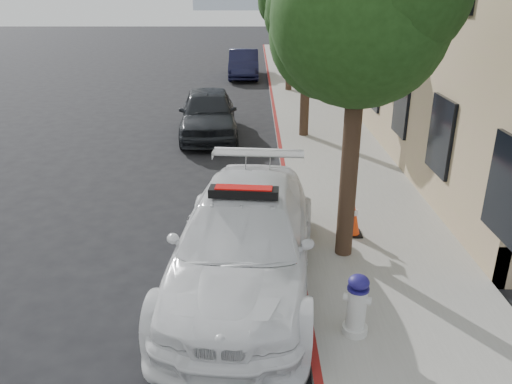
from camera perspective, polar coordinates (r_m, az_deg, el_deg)
The scene contains 10 objects.
ground at distance 11.16m, azimuth -6.70°, elevation -2.56°, with size 120.00×120.00×0.00m, color black.
sidewalk at distance 20.72m, azimuth 6.37°, elevation 9.31°, with size 3.20×50.00×0.15m, color gray.
curb_strip at distance 20.60m, azimuth 2.06°, elevation 9.36°, with size 0.12×50.00×0.15m, color maroon.
tree_near at distance 8.23m, azimuth 12.12°, elevation 19.14°, with size 2.92×2.82×5.62m.
tree_mid at distance 16.15m, azimuth 6.11°, elevation 20.36°, with size 2.77×2.64×5.43m.
police_car at distance 8.23m, azimuth -1.35°, elevation -5.60°, with size 2.78×5.75×1.76m.
parked_car_mid at distance 17.03m, azimuth -5.49°, elevation 9.01°, with size 1.87×4.64×1.58m, color black.
parked_car_far at distance 28.79m, azimuth -1.41°, elevation 14.44°, with size 1.61×4.62×1.52m, color black.
fire_hydrant at distance 7.18m, azimuth 11.45°, elevation -12.59°, with size 0.39×0.36×0.93m.
traffic_cone at distance 9.92m, azimuth 11.05°, elevation -2.96°, with size 0.37×0.37×0.70m.
Camera 1 is at (1.27, -10.07, 4.65)m, focal length 35.00 mm.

